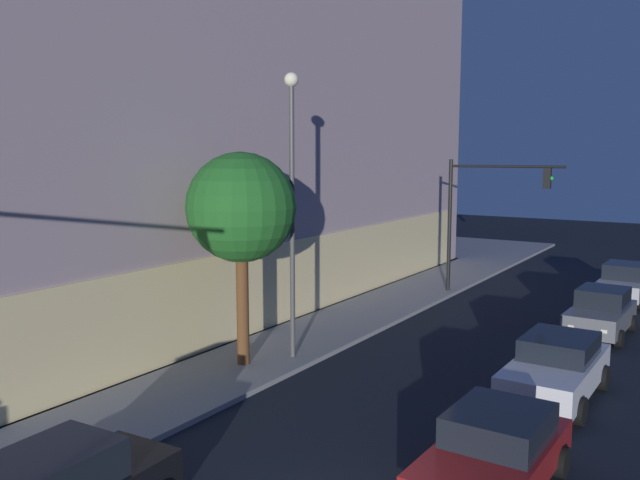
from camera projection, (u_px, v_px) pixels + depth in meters
modern_building at (69, 90)px, 34.70m from camera, size 32.45×31.44×19.96m
traffic_light_far_corner at (485, 202)px, 30.24m from camera, size 0.62×5.15×6.21m
street_lamp_sidewalk at (292, 185)px, 20.57m from camera, size 0.44×0.44×8.94m
sidewalk_tree at (241, 209)px, 19.94m from camera, size 3.34×3.34×6.55m
car_red at (495, 451)px, 13.06m from camera, size 4.43×2.30×1.56m
car_white at (556, 367)px, 17.95m from camera, size 4.73×2.26×1.69m
car_grey at (601, 312)px, 24.25m from camera, size 4.13×2.16×1.71m
car_silver at (624, 283)px, 29.69m from camera, size 4.04×2.15×1.72m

